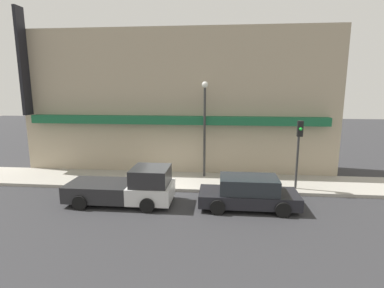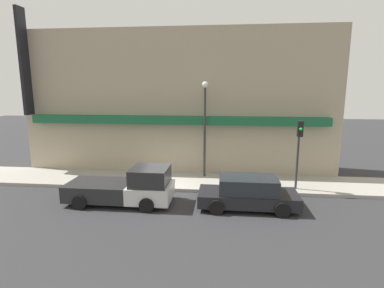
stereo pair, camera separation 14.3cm
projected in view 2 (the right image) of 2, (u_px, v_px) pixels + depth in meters
ground_plane at (167, 192)px, 16.02m from camera, size 80.00×80.00×0.00m
sidewalk at (172, 181)px, 17.59m from camera, size 36.00×3.25×0.17m
building at (179, 102)px, 19.80m from camera, size 19.80×3.80×10.26m
pickup_truck at (127, 187)px, 14.33m from camera, size 5.04×2.21×1.80m
parked_car at (248, 193)px, 13.75m from camera, size 4.52×2.03×1.47m
fire_hydrant at (142, 177)px, 16.70m from camera, size 0.20×0.20×0.75m
street_lamp at (205, 118)px, 17.57m from camera, size 0.36×0.36×5.65m
traffic_light at (299, 143)px, 15.42m from camera, size 0.28×0.42×3.64m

